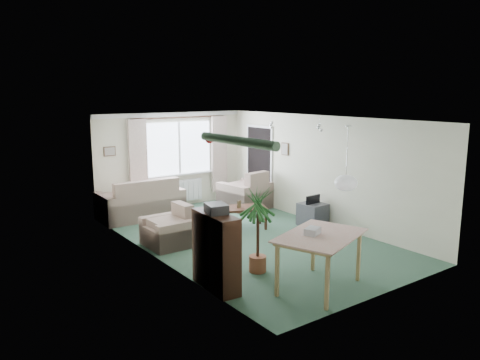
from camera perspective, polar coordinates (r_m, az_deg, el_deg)
ground at (r=9.47m, az=1.07°, el=-7.13°), size 6.50×6.50×0.00m
window at (r=11.94m, az=-7.47°, el=3.89°), size 1.80×0.03×1.30m
curtain_rod at (r=11.80m, az=-7.37°, el=7.56°), size 2.60×0.03×0.03m
curtain_left at (r=11.38m, az=-12.30°, el=2.23°), size 0.45×0.08×2.00m
curtain_right at (r=12.47m, az=-2.56°, el=3.19°), size 0.45×0.08×2.00m
radiator at (r=12.08m, az=-7.25°, el=-1.32°), size 1.20×0.10×0.55m
doorway at (r=12.12m, az=2.38°, el=1.68°), size 0.03×0.95×2.00m
pendant_lamp at (r=7.59m, az=12.78°, el=-0.36°), size 0.36×0.36×0.36m
tinsel_garland at (r=6.06m, az=-0.39°, el=4.81°), size 1.60×1.60×0.12m
bauble_cluster_a at (r=10.55m, az=3.86°, el=6.99°), size 0.20×0.20×0.20m
bauble_cluster_b at (r=9.87m, az=9.68°, el=6.60°), size 0.20×0.20×0.20m
wall_picture_back at (r=11.20m, az=-15.61°, el=3.39°), size 0.28×0.03×0.22m
wall_picture_right at (r=11.28m, az=5.52°, el=3.79°), size 0.03×0.24×0.30m
sofa at (r=11.13m, az=-12.06°, el=-2.14°), size 1.90×1.03×0.94m
armchair_corner at (r=11.78m, az=0.64°, el=-1.13°), size 1.22×1.17×0.97m
armchair_left at (r=9.06m, az=-8.72°, el=-5.52°), size 0.84×0.88×0.78m
coffee_table at (r=10.11m, az=0.25°, el=-4.59°), size 1.17×0.93×0.46m
photo_frame at (r=9.98m, az=-0.11°, el=-2.96°), size 0.12×0.05×0.16m
bookshelf at (r=7.01m, az=-2.96°, el=-8.67°), size 0.37×0.96×1.16m
hifi_box at (r=6.84m, az=-2.91°, el=-3.49°), size 0.35×0.41×0.14m
houseplant at (r=7.59m, az=2.19°, el=-6.08°), size 0.73×0.73×1.42m
dining_table at (r=7.16m, az=9.67°, el=-9.86°), size 1.52×1.27×0.81m
gift_box at (r=7.01m, az=8.83°, el=-6.25°), size 0.30×0.27×0.12m
tv_cube at (r=10.42m, az=8.84°, el=-4.17°), size 0.53×0.57×0.49m
pet_bed at (r=10.07m, az=9.80°, el=-5.88°), size 0.62×0.62×0.10m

